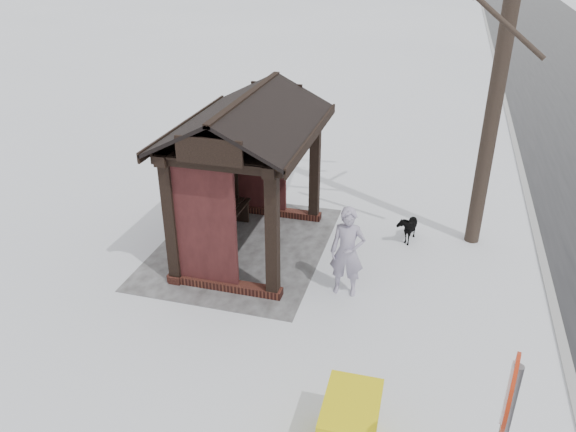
# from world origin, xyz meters

# --- Properties ---
(ground) EXTENTS (120.00, 120.00, 0.00)m
(ground) POSITION_xyz_m (0.00, 0.00, 0.00)
(ground) COLOR silver
(ground) RESTS_ON ground
(kerb) EXTENTS (120.00, 0.15, 0.06)m
(kerb) POSITION_xyz_m (0.00, 5.50, 0.01)
(kerb) COLOR gray
(kerb) RESTS_ON ground
(trampled_patch) EXTENTS (4.20, 3.20, 0.02)m
(trampled_patch) POSITION_xyz_m (0.00, -0.20, 0.01)
(trampled_patch) COLOR gray
(trampled_patch) RESTS_ON ground
(bus_shelter) EXTENTS (3.60, 2.40, 3.09)m
(bus_shelter) POSITION_xyz_m (0.00, -0.16, 2.17)
(bus_shelter) COLOR #3C1B16
(bus_shelter) RESTS_ON ground
(pedestrian) EXTENTS (0.39, 0.59, 1.61)m
(pedestrian) POSITION_xyz_m (1.01, 2.06, 0.81)
(pedestrian) COLOR #978EA6
(pedestrian) RESTS_ON ground
(dog) EXTENTS (0.74, 0.42, 0.59)m
(dog) POSITION_xyz_m (-1.17, 2.92, 0.30)
(dog) COLOR black
(dog) RESTS_ON ground
(grit_bin) EXTENTS (0.97, 0.67, 0.73)m
(grit_bin) POSITION_xyz_m (4.26, 2.70, 0.37)
(grit_bin) COLOR #CBB90B
(grit_bin) RESTS_ON ground
(road_sign) EXTENTS (0.67, 0.16, 2.64)m
(road_sign) POSITION_xyz_m (5.37, 4.11, 1.87)
(road_sign) COLOR slate
(road_sign) RESTS_ON ground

